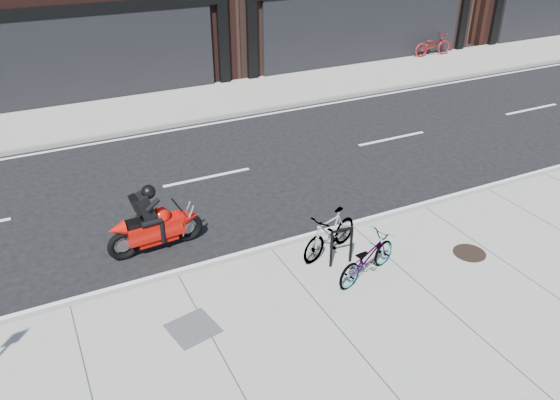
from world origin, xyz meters
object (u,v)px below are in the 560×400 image
motorcycle (159,223)px  utility_grate (193,328)px  bicycle_front (367,258)px  bicycle_rear (330,233)px  manhole_cover (469,253)px  bike_rack (341,243)px  bicycle_far (433,45)px

motorcycle → utility_grate: (-0.24, -2.81, -0.49)m
bicycle_front → bicycle_rear: (-0.23, 0.98, 0.05)m
manhole_cover → bike_rack: bearing=161.4°
bicycle_far → utility_grate: size_ratio=2.53×
utility_grate → manhole_cover: bearing=-3.7°
bicycle_front → utility_grate: (-3.45, 0.05, -0.41)m
bicycle_front → bicycle_rear: 1.01m
bike_rack → bicycle_far: bicycle_far is taller
bicycle_front → motorcycle: size_ratio=0.77×
bike_rack → motorcycle: (-2.99, 2.32, 0.01)m
motorcycle → utility_grate: 2.86m
manhole_cover → utility_grate: (-5.79, 0.37, 0.00)m
bicycle_rear → bicycle_far: bearing=113.5°
bicycle_rear → motorcycle: 3.52m
bicycle_front → manhole_cover: size_ratio=2.42×
motorcycle → bike_rack: bearing=-41.6°
bicycle_far → utility_grate: (-15.61, -12.53, -0.49)m
bicycle_rear → bicycle_far: bicycle_far is taller
bicycle_rear → manhole_cover: bicycle_rear is taller
bicycle_rear → bicycle_front: bearing=-6.6°
bicycle_rear → bike_rack: bearing=-19.2°
bike_rack → utility_grate: (-3.22, -0.49, -0.47)m
bicycle_far → motorcycle: bearing=124.7°
utility_grate → motorcycle: bearing=85.1°
utility_grate → bike_rack: bearing=8.7°
bicycle_far → bicycle_rear: bearing=135.5°
bicycle_rear → motorcycle: motorcycle is taller
bicycle_front → bicycle_far: 17.50m
bicycle_far → utility_grate: 20.02m
bike_rack → bicycle_far: size_ratio=0.43×
motorcycle → bicycle_far: (15.37, 9.72, 0.00)m
bicycle_front → utility_grate: size_ratio=2.13×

